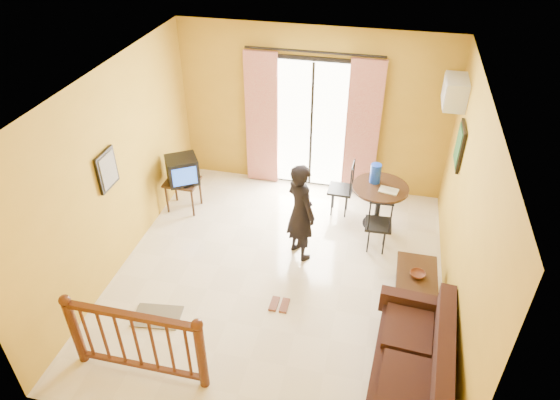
% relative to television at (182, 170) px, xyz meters
% --- Properties ---
extents(ground, '(5.00, 5.00, 0.00)m').
position_rel_television_xyz_m(ground, '(1.87, -1.24, -0.75)').
color(ground, beige).
rests_on(ground, ground).
extents(room_shell, '(5.00, 5.00, 5.00)m').
position_rel_television_xyz_m(room_shell, '(1.87, -1.24, 0.95)').
color(room_shell, white).
rests_on(room_shell, ground).
extents(balcony_door, '(2.25, 0.14, 2.46)m').
position_rel_television_xyz_m(balcony_door, '(1.87, 1.19, 0.44)').
color(balcony_door, black).
rests_on(balcony_door, ground).
extents(tv_table, '(0.53, 0.44, 0.54)m').
position_rel_television_xyz_m(tv_table, '(-0.03, 0.00, -0.29)').
color(tv_table, black).
rests_on(tv_table, ground).
extents(television, '(0.63, 0.62, 0.43)m').
position_rel_television_xyz_m(television, '(0.00, 0.00, 0.00)').
color(television, black).
rests_on(television, tv_table).
extents(picture_left, '(0.05, 0.42, 0.52)m').
position_rel_television_xyz_m(picture_left, '(-0.35, -1.44, 0.80)').
color(picture_left, black).
rests_on(picture_left, room_shell).
extents(dining_table, '(0.86, 0.86, 0.72)m').
position_rel_television_xyz_m(dining_table, '(3.12, 0.26, -0.18)').
color(dining_table, black).
rests_on(dining_table, ground).
extents(water_jug, '(0.17, 0.17, 0.31)m').
position_rel_television_xyz_m(water_jug, '(3.02, 0.38, 0.13)').
color(water_jug, '#1335B6').
rests_on(water_jug, dining_table).
extents(serving_tray, '(0.31, 0.23, 0.02)m').
position_rel_television_xyz_m(serving_tray, '(3.24, 0.16, -0.02)').
color(serving_tray, beige).
rests_on(serving_tray, dining_table).
extents(dining_chairs, '(1.07, 1.21, 0.95)m').
position_rel_television_xyz_m(dining_chairs, '(2.83, 0.06, -0.75)').
color(dining_chairs, black).
rests_on(dining_chairs, ground).
extents(air_conditioner, '(0.31, 0.60, 0.40)m').
position_rel_television_xyz_m(air_conditioner, '(3.96, 0.71, 1.40)').
color(air_conditioner, silver).
rests_on(air_conditioner, room_shell).
extents(botanical_print, '(0.05, 0.50, 0.60)m').
position_rel_television_xyz_m(botanical_print, '(4.08, 0.06, 0.90)').
color(botanical_print, black).
rests_on(botanical_print, room_shell).
extents(coffee_table, '(0.52, 0.94, 0.42)m').
position_rel_television_xyz_m(coffee_table, '(3.72, -1.31, -0.47)').
color(coffee_table, black).
rests_on(coffee_table, ground).
extents(bowl, '(0.21, 0.21, 0.06)m').
position_rel_television_xyz_m(bowl, '(3.72, -1.29, -0.30)').
color(bowl, '#5C2D1F').
rests_on(bowl, coffee_table).
extents(sofa, '(0.90, 1.75, 0.81)m').
position_rel_television_xyz_m(sofa, '(3.72, -2.58, -0.45)').
color(sofa, black).
rests_on(sofa, ground).
extents(standing_person, '(0.65, 0.65, 1.52)m').
position_rel_television_xyz_m(standing_person, '(2.06, -0.71, 0.01)').
color(standing_person, black).
rests_on(standing_person, ground).
extents(stair_balustrade, '(1.63, 0.13, 1.04)m').
position_rel_television_xyz_m(stair_balustrade, '(0.72, -3.14, -0.19)').
color(stair_balustrade, '#471E0F').
rests_on(stair_balustrade, ground).
extents(doormat, '(0.65, 0.47, 0.02)m').
position_rel_television_xyz_m(doormat, '(0.53, -2.35, -0.74)').
color(doormat, '#625D4E').
rests_on(doormat, ground).
extents(sandals, '(0.24, 0.25, 0.03)m').
position_rel_television_xyz_m(sandals, '(2.01, -1.80, -0.73)').
color(sandals, '#5C2D1F').
rests_on(sandals, ground).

